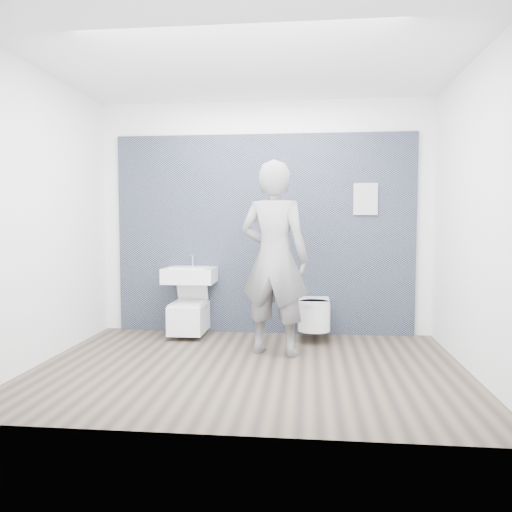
# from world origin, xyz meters

# --- Properties ---
(ground) EXTENTS (4.00, 4.00, 0.00)m
(ground) POSITION_xyz_m (0.00, 0.00, 0.00)
(ground) COLOR brown
(ground) RESTS_ON ground
(room_shell) EXTENTS (4.00, 4.00, 4.00)m
(room_shell) POSITION_xyz_m (0.00, 0.00, 1.74)
(room_shell) COLOR white
(room_shell) RESTS_ON ground
(tile_wall) EXTENTS (3.60, 0.06, 2.40)m
(tile_wall) POSITION_xyz_m (0.00, 1.47, 0.00)
(tile_wall) COLOR black
(tile_wall) RESTS_ON ground
(washbasin) EXTENTS (0.60, 0.45, 0.45)m
(washbasin) POSITION_xyz_m (-0.86, 1.22, 0.73)
(washbasin) COLOR white
(washbasin) RESTS_ON ground
(toilet_square) EXTENTS (0.39, 0.57, 0.75)m
(toilet_square) POSITION_xyz_m (-0.86, 1.16, 0.25)
(toilet_square) COLOR white
(toilet_square) RESTS_ON ground
(toilet_rounded) EXTENTS (0.36, 0.61, 0.33)m
(toilet_rounded) POSITION_xyz_m (0.61, 1.13, 0.30)
(toilet_rounded) COLOR white
(toilet_rounded) RESTS_ON ground
(info_placard) EXTENTS (0.28, 0.03, 0.37)m
(info_placard) POSITION_xyz_m (1.20, 1.43, 0.00)
(info_placard) COLOR white
(info_placard) RESTS_ON ground
(visitor) EXTENTS (0.81, 0.63, 1.96)m
(visitor) POSITION_xyz_m (0.20, 0.49, 0.98)
(visitor) COLOR slate
(visitor) RESTS_ON ground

